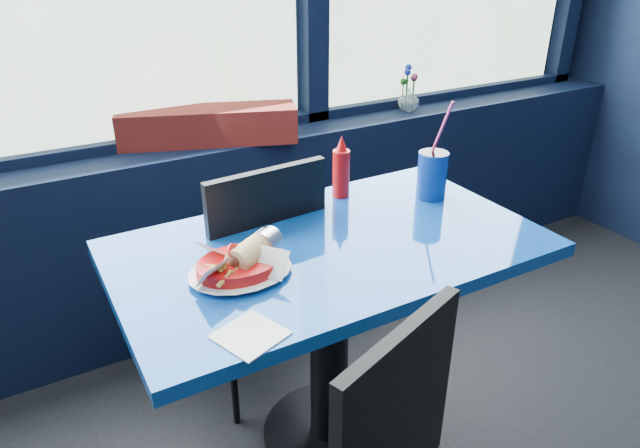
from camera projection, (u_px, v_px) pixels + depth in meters
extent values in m
cube|color=black|center=(157.00, 247.00, 2.31)|extent=(5.00, 0.26, 0.80)
cube|color=black|center=(138.00, 145.00, 2.19)|extent=(4.80, 0.08, 0.06)
cylinder|color=black|center=(328.00, 431.00, 1.94)|extent=(0.44, 0.44, 0.03)
cylinder|color=black|center=(329.00, 356.00, 1.80)|extent=(0.12, 0.12, 0.68)
cube|color=navy|center=(330.00, 248.00, 1.62)|extent=(1.20, 0.70, 0.04)
cube|color=black|center=(395.00, 420.00, 1.13)|extent=(0.37, 0.16, 0.44)
cube|color=black|center=(252.00, 277.00, 2.02)|extent=(0.44, 0.44, 0.04)
cube|color=black|center=(269.00, 239.00, 1.75)|extent=(0.40, 0.06, 0.45)
cylinder|color=black|center=(273.00, 293.00, 2.35)|extent=(0.02, 0.02, 0.43)
cylinder|color=black|center=(321.00, 338.00, 2.08)|extent=(0.02, 0.02, 0.43)
cylinder|color=black|center=(192.00, 322.00, 2.17)|extent=(0.02, 0.02, 0.43)
cylinder|color=black|center=(233.00, 375.00, 1.91)|extent=(0.02, 0.02, 0.43)
cube|color=maroon|center=(209.00, 125.00, 2.22)|extent=(0.70, 0.39, 0.14)
imported|color=silver|center=(408.00, 100.00, 2.64)|extent=(0.13, 0.13, 0.10)
cylinder|color=#1E5919|center=(406.00, 94.00, 2.62)|extent=(0.01, 0.01, 0.16)
sphere|color=#1D30AB|center=(408.00, 72.00, 2.58)|extent=(0.03, 0.03, 0.03)
cylinder|color=#1E5919|center=(413.00, 96.00, 2.63)|extent=(0.01, 0.01, 0.14)
sphere|color=#E5437F|center=(414.00, 77.00, 2.59)|extent=(0.03, 0.03, 0.03)
cylinder|color=#1E5919|center=(407.00, 91.00, 2.64)|extent=(0.01, 0.01, 0.18)
sphere|color=#1D30AB|center=(408.00, 67.00, 2.59)|extent=(0.03, 0.03, 0.03)
cylinder|color=#1E5919|center=(402.00, 98.00, 2.63)|extent=(0.01, 0.01, 0.12)
sphere|color=#1E5919|center=(404.00, 82.00, 2.60)|extent=(0.03, 0.03, 0.03)
cylinder|color=#1E5919|center=(413.00, 96.00, 2.65)|extent=(0.01, 0.01, 0.13)
sphere|color=#1E5919|center=(414.00, 78.00, 2.61)|extent=(0.03, 0.03, 0.03)
cylinder|color=#B70C0C|center=(240.00, 267.00, 1.45)|extent=(0.25, 0.25, 0.04)
cylinder|color=white|center=(240.00, 270.00, 1.45)|extent=(0.24, 0.24, 0.00)
cylinder|color=silver|center=(267.00, 243.00, 1.50)|extent=(0.08, 0.09, 0.08)
sphere|color=#5B2F1F|center=(238.00, 259.00, 1.42)|extent=(0.05, 0.05, 0.05)
cylinder|color=red|center=(233.00, 252.00, 1.41)|extent=(0.05, 0.05, 0.01)
cylinder|color=#B70C0C|center=(341.00, 174.00, 1.87)|extent=(0.06, 0.06, 0.16)
cone|color=#B70C0C|center=(342.00, 143.00, 1.82)|extent=(0.04, 0.04, 0.05)
cylinder|color=navy|center=(432.00, 175.00, 1.86)|extent=(0.10, 0.10, 0.15)
cylinder|color=black|center=(434.00, 154.00, 1.83)|extent=(0.09, 0.09, 0.01)
cylinder|color=#ED317B|center=(440.00, 133.00, 1.80)|extent=(0.03, 0.08, 0.21)
cube|color=white|center=(250.00, 335.00, 1.23)|extent=(0.17, 0.17, 0.00)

